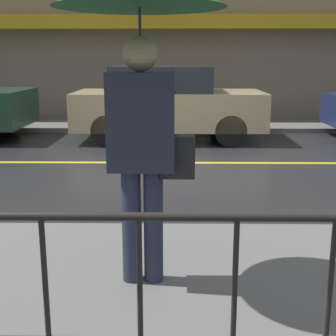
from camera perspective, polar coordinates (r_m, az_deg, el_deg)
The scene contains 8 objects.
ground_plane at distance 7.83m, azimuth -0.27°, elevation 0.63°, with size 80.00×80.00×0.00m, color #262628.
sidewalk_near at distance 3.39m, azimuth -1.75°, elevation -16.11°, with size 28.00×2.92×0.10m.
sidewalk_far at distance 11.87m, azimuth 0.08°, elevation 5.24°, with size 28.00×1.79×0.10m.
lane_marking at distance 7.82m, azimuth -0.27°, elevation 0.66°, with size 25.20×0.12×0.01m.
building_storefront at distance 12.83m, azimuth 0.14°, elevation 18.43°, with size 28.00×0.85×5.76m.
railing_foreground at distance 2.00m, azimuth -3.43°, elevation -15.70°, with size 12.00×0.04×1.02m.
pedestrian at distance 3.21m, azimuth -3.35°, elevation 15.88°, with size 1.14×1.14×2.19m.
car_tan at distance 9.98m, azimuth -0.07°, elevation 7.92°, with size 3.93×1.83×1.54m.
Camera 1 is at (0.14, -7.63, 1.72)m, focal length 50.00 mm.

